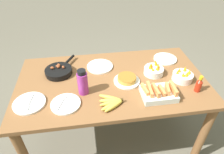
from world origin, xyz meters
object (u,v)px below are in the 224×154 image
(frittata_plate_center, at_px, (127,80))
(water_bottle, at_px, (83,82))
(empty_plate_mid_edge, at_px, (100,66))
(hot_sauce_bottle, at_px, (199,85))
(fruit_bowl_mango, at_px, (154,70))
(empty_plate_far_left, at_px, (29,103))
(fruit_bowl_citrus, at_px, (183,76))
(skillet, at_px, (59,71))
(banana_bunch, at_px, (112,102))
(empty_plate_far_right, at_px, (66,104))
(melon_tray, at_px, (159,93))
(empty_plate_near_front, at_px, (165,59))

(frittata_plate_center, xyz_separation_m, water_bottle, (-0.37, -0.08, 0.08))
(empty_plate_mid_edge, height_order, hot_sauce_bottle, hot_sauce_bottle)
(fruit_bowl_mango, bearing_deg, empty_plate_far_left, -167.38)
(fruit_bowl_citrus, relative_size, hot_sauce_bottle, 1.18)
(skillet, xyz_separation_m, fruit_bowl_citrus, (1.05, -0.25, 0.01))
(skillet, bearing_deg, fruit_bowl_mango, -69.46)
(skillet, bearing_deg, fruit_bowl_citrus, -74.00)
(fruit_bowl_citrus, distance_m, water_bottle, 0.85)
(banana_bunch, xyz_separation_m, skillet, (-0.41, 0.45, 0.01))
(banana_bunch, distance_m, hot_sauce_bottle, 0.70)
(fruit_bowl_citrus, xyz_separation_m, hot_sauce_bottle, (0.06, -0.15, 0.03))
(empty_plate_far_right, bearing_deg, skillet, 99.77)
(empty_plate_far_left, bearing_deg, melon_tray, -3.40)
(frittata_plate_center, bearing_deg, empty_plate_far_right, -158.26)
(melon_tray, xyz_separation_m, hot_sauce_bottle, (0.33, 0.02, 0.03))
(fruit_bowl_citrus, bearing_deg, skillet, 166.81)
(banana_bunch, relative_size, empty_plate_far_left, 0.87)
(banana_bunch, relative_size, melon_tray, 0.79)
(water_bottle, distance_m, hot_sauce_bottle, 0.91)
(empty_plate_mid_edge, relative_size, fruit_bowl_mango, 1.39)
(fruit_bowl_mango, bearing_deg, empty_plate_mid_edge, 159.67)
(banana_bunch, height_order, empty_plate_near_front, banana_bunch)
(melon_tray, distance_m, empty_plate_mid_edge, 0.62)
(empty_plate_far_left, xyz_separation_m, fruit_bowl_mango, (1.03, 0.23, 0.03))
(fruit_bowl_citrus, bearing_deg, empty_plate_far_right, -170.80)
(empty_plate_far_right, relative_size, fruit_bowl_mango, 1.28)
(hot_sauce_bottle, bearing_deg, water_bottle, 172.86)
(fruit_bowl_citrus, bearing_deg, frittata_plate_center, 174.94)
(melon_tray, height_order, frittata_plate_center, melon_tray)
(empty_plate_far_left, relative_size, fruit_bowl_citrus, 1.39)
(skillet, xyz_separation_m, hot_sauce_bottle, (1.11, -0.40, 0.04))
(empty_plate_far_right, xyz_separation_m, fruit_bowl_mango, (0.76, 0.28, 0.03))
(melon_tray, distance_m, water_bottle, 0.59)
(empty_plate_far_right, distance_m, fruit_bowl_citrus, 1.00)
(empty_plate_near_front, relative_size, empty_plate_far_right, 1.01)
(melon_tray, bearing_deg, hot_sauce_bottle, 2.64)
(empty_plate_far_left, relative_size, hot_sauce_bottle, 1.65)
(banana_bunch, height_order, empty_plate_mid_edge, banana_bunch)
(fruit_bowl_mango, distance_m, hot_sauce_bottle, 0.39)
(skillet, xyz_separation_m, empty_plate_far_right, (0.07, -0.41, -0.02))
(empty_plate_far_left, xyz_separation_m, empty_plate_mid_edge, (0.57, 0.40, -0.00))
(frittata_plate_center, bearing_deg, hot_sauce_bottle, -20.10)
(skillet, relative_size, empty_plate_far_right, 1.61)
(fruit_bowl_mango, relative_size, water_bottle, 0.80)
(fruit_bowl_mango, bearing_deg, melon_tray, -100.56)
(melon_tray, distance_m, fruit_bowl_citrus, 0.32)
(empty_plate_mid_edge, bearing_deg, frittata_plate_center, -50.66)
(frittata_plate_center, bearing_deg, empty_plate_far_left, -168.76)
(fruit_bowl_mango, bearing_deg, hot_sauce_bottle, -44.67)
(empty_plate_far_left, distance_m, fruit_bowl_mango, 1.06)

